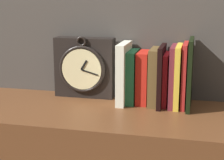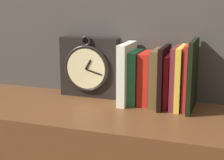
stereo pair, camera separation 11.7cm
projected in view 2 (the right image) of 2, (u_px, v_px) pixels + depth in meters
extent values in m
cube|color=black|center=(90.00, 67.00, 1.36)|extent=(0.21, 0.06, 0.21)
torus|color=black|center=(86.00, 69.00, 1.32)|extent=(0.17, 0.01, 0.17)
cylinder|color=beige|center=(86.00, 69.00, 1.32)|extent=(0.14, 0.01, 0.14)
cube|color=black|center=(88.00, 65.00, 1.31)|extent=(0.03, 0.00, 0.04)
cube|color=black|center=(94.00, 72.00, 1.31)|extent=(0.06, 0.00, 0.02)
torus|color=black|center=(86.00, 41.00, 1.30)|extent=(0.04, 0.01, 0.04)
cube|color=white|center=(127.00, 73.00, 1.27)|extent=(0.03, 0.15, 0.21)
cube|color=#236C43|center=(136.00, 77.00, 1.27)|extent=(0.03, 0.12, 0.18)
cube|color=red|center=(147.00, 78.00, 1.26)|extent=(0.04, 0.12, 0.18)
cube|color=brown|center=(157.00, 78.00, 1.24)|extent=(0.03, 0.13, 0.19)
cube|color=black|center=(164.00, 77.00, 1.23)|extent=(0.01, 0.15, 0.20)
cube|color=red|center=(169.00, 81.00, 1.24)|extent=(0.02, 0.12, 0.17)
cube|color=maroon|center=(176.00, 77.00, 1.22)|extent=(0.02, 0.14, 0.20)
cube|color=yellow|center=(181.00, 78.00, 1.21)|extent=(0.02, 0.14, 0.20)
cube|color=red|center=(187.00, 77.00, 1.21)|extent=(0.01, 0.14, 0.21)
cube|color=black|center=(193.00, 75.00, 1.19)|extent=(0.01, 0.16, 0.23)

